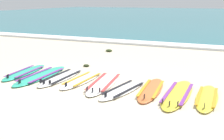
% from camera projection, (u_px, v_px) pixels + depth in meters
% --- Properties ---
extents(ground_plane, '(80.00, 80.00, 0.00)m').
position_uv_depth(ground_plane, '(97.00, 91.00, 7.08)').
color(ground_plane, beige).
extents(sea, '(80.00, 60.00, 0.10)m').
position_uv_depth(sea, '(209.00, 15.00, 40.22)').
color(sea, teal).
rests_on(sea, ground).
extents(wave_foam_strip, '(80.00, 1.05, 0.11)m').
position_uv_depth(wave_foam_strip, '(165.00, 45.00, 14.03)').
color(wave_foam_strip, white).
rests_on(wave_foam_strip, ground).
extents(surfboard_0, '(0.74, 2.20, 0.18)m').
position_uv_depth(surfboard_0, '(25.00, 72.00, 8.80)').
color(surfboard_0, '#2DB793').
rests_on(surfboard_0, ground).
extents(surfboard_1, '(0.70, 2.54, 0.18)m').
position_uv_depth(surfboard_1, '(41.00, 75.00, 8.41)').
color(surfboard_1, '#2DB793').
rests_on(surfboard_1, ground).
extents(surfboard_2, '(0.56, 2.22, 0.18)m').
position_uv_depth(surfboard_2, '(62.00, 77.00, 8.24)').
color(surfboard_2, white).
rests_on(surfboard_2, ground).
extents(surfboard_3, '(0.62, 2.11, 0.18)m').
position_uv_depth(surfboard_3, '(82.00, 80.00, 7.97)').
color(surfboard_3, white).
rests_on(surfboard_3, ground).
extents(surfboard_4, '(0.93, 2.50, 0.18)m').
position_uv_depth(surfboard_4, '(104.00, 83.00, 7.70)').
color(surfboard_4, white).
rests_on(surfboard_4, ground).
extents(surfboard_5, '(0.90, 2.10, 0.18)m').
position_uv_depth(surfboard_5, '(123.00, 89.00, 7.11)').
color(surfboard_5, white).
rests_on(surfboard_5, ground).
extents(surfboard_6, '(0.68, 2.15, 0.18)m').
position_uv_depth(surfboard_6, '(151.00, 89.00, 7.11)').
color(surfboard_6, orange).
rests_on(surfboard_6, ground).
extents(surfboard_7, '(0.64, 2.45, 0.18)m').
position_uv_depth(surfboard_7, '(178.00, 94.00, 6.78)').
color(surfboard_7, yellow).
rests_on(surfboard_7, ground).
extents(surfboard_8, '(0.52, 2.03, 0.18)m').
position_uv_depth(surfboard_8, '(207.00, 97.00, 6.53)').
color(surfboard_8, yellow).
rests_on(surfboard_8, ground).
extents(seaweed_clump_near_shoreline, '(0.31, 0.25, 0.11)m').
position_uv_depth(seaweed_clump_near_shoreline, '(109.00, 50.00, 12.42)').
color(seaweed_clump_near_shoreline, '#384723').
rests_on(seaweed_clump_near_shoreline, ground).
extents(seaweed_clump_mid_sand, '(0.23, 0.18, 0.08)m').
position_uv_depth(seaweed_clump_mid_sand, '(86.00, 65.00, 9.67)').
color(seaweed_clump_mid_sand, '#2D381E').
rests_on(seaweed_clump_mid_sand, ground).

